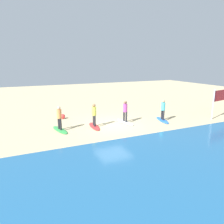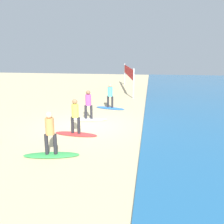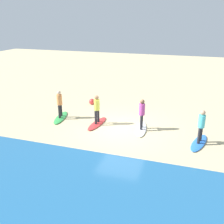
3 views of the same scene
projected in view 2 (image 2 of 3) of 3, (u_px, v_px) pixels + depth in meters
ground_plane at (86, 126)px, 12.73m from camera, size 60.00×60.00×0.00m
surfboard_blue at (110, 108)px, 16.54m from camera, size 1.06×2.17×0.09m
surfer_blue at (110, 94)px, 16.30m from camera, size 0.32×0.45×1.64m
surfboard_white at (89, 119)px, 13.78m from camera, size 0.82×2.15×0.09m
surfer_white at (88, 102)px, 13.54m from camera, size 0.32×0.46×1.64m
surfboard_red at (76, 134)px, 11.33m from camera, size 0.73×2.14×0.09m
surfer_red at (75, 114)px, 11.09m from camera, size 0.32×0.46×1.64m
surfboard_green at (52, 155)px, 9.02m from camera, size 0.98×2.17×0.09m
surfer_green at (50, 130)px, 8.78m from camera, size 0.32×0.45×1.64m
volleyball_net at (128, 73)px, 24.12m from camera, size 8.94×1.81×2.50m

